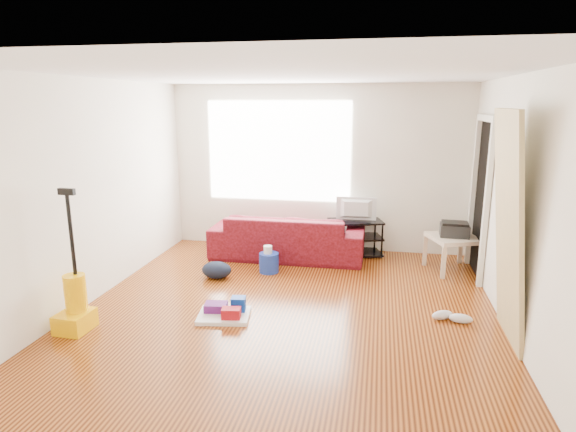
% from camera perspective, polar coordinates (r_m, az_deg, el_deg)
% --- Properties ---
extents(room, '(4.51, 5.01, 2.51)m').
position_cam_1_polar(room, '(5.05, 0.85, 2.17)').
color(room, '#421807').
rests_on(room, ground).
extents(sofa, '(2.21, 0.87, 0.65)m').
position_cam_1_polar(sofa, '(7.16, -0.03, -4.82)').
color(sofa, '#320405').
rests_on(sofa, ground).
extents(tv_stand, '(0.86, 0.64, 0.53)m').
position_cam_1_polar(tv_stand, '(7.22, 7.95, -2.50)').
color(tv_stand, black).
rests_on(tv_stand, ground).
extents(tv, '(0.59, 0.08, 0.34)m').
position_cam_1_polar(tv, '(7.12, 8.06, 0.80)').
color(tv, black).
rests_on(tv, tv_stand).
extents(side_table, '(0.76, 0.76, 0.48)m').
position_cam_1_polar(side_table, '(6.84, 19.02, -2.89)').
color(side_table, '#C2AF8D').
rests_on(side_table, ground).
extents(printer, '(0.39, 0.30, 0.19)m').
position_cam_1_polar(printer, '(6.80, 19.13, -1.50)').
color(printer, black).
rests_on(printer, side_table).
extents(bucket, '(0.29, 0.29, 0.26)m').
position_cam_1_polar(bucket, '(6.53, -2.26, -6.63)').
color(bucket, '#173197').
rests_on(bucket, ground).
extents(toilet_paper, '(0.11, 0.11, 0.10)m').
position_cam_1_polar(toilet_paper, '(6.47, -2.39, -5.12)').
color(toilet_paper, white).
rests_on(toilet_paper, bucket).
extents(cleaning_tray, '(0.60, 0.51, 0.19)m').
position_cam_1_polar(cleaning_tray, '(5.26, -7.39, -11.19)').
color(cleaning_tray, white).
rests_on(cleaning_tray, ground).
extents(backpack, '(0.40, 0.33, 0.21)m').
position_cam_1_polar(backpack, '(6.39, -8.43, -7.24)').
color(backpack, black).
rests_on(backpack, ground).
extents(sneakers, '(0.43, 0.22, 0.10)m').
position_cam_1_polar(sneakers, '(5.40, 18.80, -11.24)').
color(sneakers, silver).
rests_on(sneakers, ground).
extents(vacuum, '(0.31, 0.35, 1.43)m').
position_cam_1_polar(vacuum, '(5.32, -23.93, -9.56)').
color(vacuum, '#FFB500').
rests_on(vacuum, ground).
extents(door_panel, '(0.27, 0.87, 2.18)m').
position_cam_1_polar(door_panel, '(5.26, 23.53, -12.96)').
color(door_panel, tan).
rests_on(door_panel, ground).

